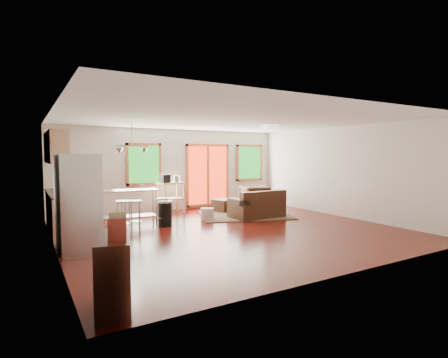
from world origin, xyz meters
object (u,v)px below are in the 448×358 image
island (129,201)px  refrigerator (79,202)px  rug (244,215)px  loveseat (258,207)px  coffee_table (255,203)px  armchair (254,196)px  ottoman (224,205)px  kitchen_cart (170,187)px

island → refrigerator: bearing=-127.9°
rug → loveseat: loveseat is taller
coffee_table → armchair: armchair is taller
ottoman → refrigerator: refrigerator is taller
rug → island: 3.42m
coffee_table → ottoman: ottoman is taller
rug → ottoman: bearing=102.2°
coffee_table → kitchen_cart: bearing=152.9°
rug → refrigerator: 5.10m
refrigerator → kitchen_cart: 4.30m
armchair → kitchen_cart: 2.79m
coffee_table → refrigerator: 5.68m
loveseat → armchair: (0.85, 1.38, 0.11)m
rug → coffee_table: bearing=26.6°
refrigerator → loveseat: bearing=8.8°
armchair → island: island is taller
coffee_table → ottoman: size_ratio=1.57×
ottoman → refrigerator: size_ratio=0.32×
armchair → ottoman: bearing=12.0°
ottoman → kitchen_cart: (-1.55, 0.58, 0.62)m
coffee_table → island: 3.94m
coffee_table → island: (-3.93, -0.10, 0.32)m
ottoman → island: size_ratio=0.39×
ottoman → island: 3.28m
coffee_table → ottoman: bearing=141.7°
rug → kitchen_cart: bearing=140.0°
coffee_table → armchair: (0.37, 0.55, 0.12)m
armchair → kitchen_cart: (-2.69, 0.63, 0.39)m
coffee_table → refrigerator: (-5.32, -1.89, 0.60)m
armchair → island: (-4.30, -0.65, 0.21)m
kitchen_cart → ottoman: bearing=-20.6°
armchair → kitchen_cart: bearing=1.1°
loveseat → coffee_table: bearing=59.1°
coffee_table → island: size_ratio=0.61×
island → kitchen_cart: size_ratio=1.27×
ottoman → rug: bearing=-77.8°
loveseat → ottoman: 1.46m
loveseat → ottoman: bearing=100.3°
loveseat → refrigerator: 5.00m
rug → coffee_table: (0.57, 0.28, 0.29)m
armchair → refrigerator: refrigerator is taller
loveseat → refrigerator: refrigerator is taller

